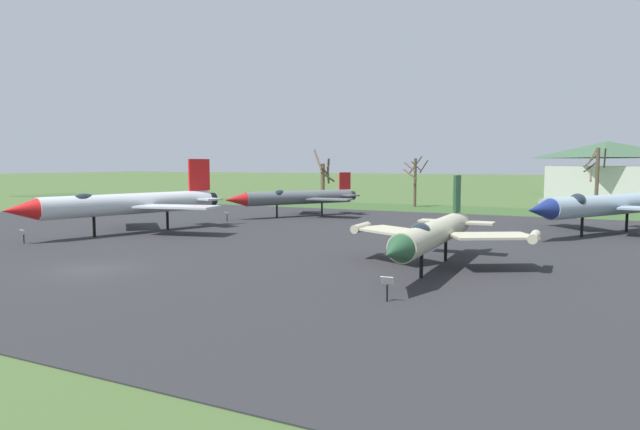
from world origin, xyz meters
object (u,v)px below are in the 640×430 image
object	(u,v)px
visitor_building	(606,170)
jet_fighter_rear_center	(296,197)
jet_fighter_front_left	(433,233)
jet_fighter_front_right	(127,203)
info_placard_rear_center	(227,216)
info_placard_front_left	(387,286)
jet_fighter_rear_left	(602,205)
info_placard_front_right	(24,235)

from	to	relation	value
visitor_building	jet_fighter_rear_center	bearing A→B (deg)	-119.39
jet_fighter_front_left	jet_fighter_front_right	xyz separation A→B (m)	(-26.29, 4.32, 0.48)
visitor_building	info_placard_rear_center	bearing A→B (deg)	-118.98
jet_fighter_front_left	visitor_building	bearing A→B (deg)	83.08
jet_fighter_rear_center	visitor_building	bearing A→B (deg)	60.61
jet_fighter_front_left	visitor_building	distance (m)	77.62
jet_fighter_front_right	jet_fighter_rear_center	world-z (taller)	jet_fighter_front_right
jet_fighter_rear_center	info_placard_rear_center	distance (m)	8.47
info_placard_front_left	jet_fighter_rear_center	xyz separation A→B (m)	(-21.14, 30.54, 1.44)
jet_fighter_front_left	jet_fighter_rear_center	distance (m)	31.23
jet_fighter_front_right	jet_fighter_rear_left	size ratio (longest dim) A/B	1.09
info_placard_front_left	jet_fighter_front_right	xyz separation A→B (m)	(-26.39, 11.78, 1.81)
jet_fighter_rear_left	visitor_building	size ratio (longest dim) A/B	0.82
info_placard_front_right	jet_fighter_rear_left	world-z (taller)	jet_fighter_rear_left
info_placard_front_right	visitor_building	world-z (taller)	visitor_building
jet_fighter_front_left	info_placard_rear_center	world-z (taller)	jet_fighter_front_left
info_placard_front_right	jet_fighter_rear_left	size ratio (longest dim) A/B	0.06
info_placard_front_left	info_placard_rear_center	xyz separation A→B (m)	(-24.79, 23.05, -0.09)
jet_fighter_front_left	visitor_building	size ratio (longest dim) A/B	0.75
jet_fighter_front_left	jet_fighter_rear_center	size ratio (longest dim) A/B	1.03
jet_fighter_front_right	jet_fighter_rear_center	xyz separation A→B (m)	(5.25, 18.76, -0.36)
info_placard_front_left	jet_fighter_rear_left	distance (m)	29.16
jet_fighter_rear_center	info_placard_front_right	bearing A→B (deg)	-106.13
jet_fighter_front_left	info_placard_front_right	bearing A→B (deg)	-173.63
info_placard_front_right	visitor_building	distance (m)	88.84
visitor_building	info_placard_front_right	bearing A→B (deg)	-115.34
jet_fighter_rear_center	jet_fighter_rear_left	bearing A→B (deg)	-5.03
jet_fighter_rear_center	visitor_building	size ratio (longest dim) A/B	0.73
jet_fighter_front_left	info_placard_front_right	xyz separation A→B (m)	(-28.64, -3.20, -1.37)
jet_fighter_rear_center	info_placard_rear_center	xyz separation A→B (m)	(-3.64, -7.49, -1.54)
info_placard_front_right	info_placard_rear_center	world-z (taller)	info_placard_front_right
info_placard_rear_center	jet_fighter_rear_left	xyz separation A→B (m)	(32.84, 4.92, 1.85)
jet_fighter_front_left	jet_fighter_front_right	world-z (taller)	jet_fighter_front_right
jet_fighter_front_right	info_placard_rear_center	size ratio (longest dim) A/B	18.07
info_placard_front_left	jet_fighter_front_right	distance (m)	28.96
info_placard_rear_center	jet_fighter_rear_left	distance (m)	33.26
jet_fighter_rear_center	visitor_building	distance (m)	61.95
info_placard_rear_center	visitor_building	xyz separation A→B (m)	(34.02, 61.42, 4.09)
jet_fighter_front_right	info_placard_rear_center	distance (m)	11.55
jet_fighter_front_left	info_placard_front_left	bearing A→B (deg)	-89.21
jet_fighter_front_right	info_placard_front_right	xyz separation A→B (m)	(-2.35, -7.52, -1.86)
info_placard_front_left	visitor_building	xyz separation A→B (m)	(9.24, 84.47, 4.00)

